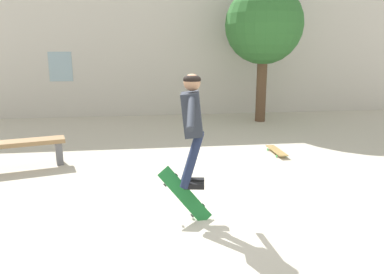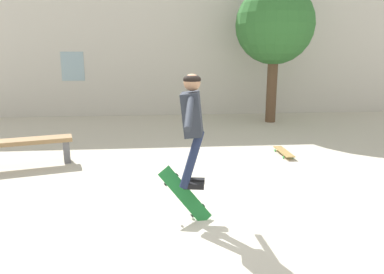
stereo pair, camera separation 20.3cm
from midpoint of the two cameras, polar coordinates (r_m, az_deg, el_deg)
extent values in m
plane|color=beige|center=(5.19, 4.02, -11.59)|extent=(40.00, 40.00, 0.00)
cube|color=beige|center=(12.47, -1.63, 13.22)|extent=(15.96, 0.40, 4.24)
cube|color=#99B7C6|center=(12.52, -17.28, 10.24)|extent=(0.70, 0.02, 0.90)
cylinder|color=brown|center=(11.41, 12.54, 7.17)|extent=(0.30, 0.30, 1.98)
sphere|color=#337033|center=(11.36, 13.04, 16.37)|extent=(2.24, 2.24, 2.24)
cube|color=#99754C|center=(7.65, -23.40, -0.60)|extent=(1.72, 0.80, 0.08)
cube|color=slate|center=(7.70, -17.87, -2.02)|extent=(0.20, 0.34, 0.44)
cube|color=#282D38|center=(4.65, 1.25, 3.50)|extent=(0.33, 0.38, 0.56)
sphere|color=#A37556|center=(4.60, 1.28, 8.31)|extent=(0.24, 0.24, 0.21)
ellipsoid|color=black|center=(4.59, 1.28, 8.77)|extent=(0.25, 0.25, 0.12)
cylinder|color=#1E2847|center=(4.87, 1.27, -3.03)|extent=(0.31, 0.22, 0.74)
cube|color=black|center=(4.97, 1.60, -6.74)|extent=(0.27, 0.14, 0.07)
cylinder|color=#1E2847|center=(4.70, 1.16, -3.62)|extent=(0.33, 0.15, 0.74)
cube|color=black|center=(4.81, 1.50, -7.45)|extent=(0.27, 0.14, 0.07)
cylinder|color=#282D38|center=(5.03, 1.50, 5.31)|extent=(0.17, 0.58, 0.35)
cylinder|color=#282D38|center=(4.24, 0.96, 3.75)|extent=(0.17, 0.58, 0.35)
cube|color=#237F38|center=(4.98, 0.06, -8.82)|extent=(0.70, 0.34, 0.74)
cylinder|color=black|center=(5.06, 2.94, -10.37)|extent=(0.05, 0.07, 0.07)
cylinder|color=black|center=(5.03, 1.18, -11.93)|extent=(0.05, 0.07, 0.07)
cylinder|color=black|center=(5.03, -1.15, -5.76)|extent=(0.05, 0.07, 0.07)
cylinder|color=black|center=(5.01, -2.93, -7.28)|extent=(0.05, 0.07, 0.07)
cube|color=#AD894C|center=(8.08, 14.51, -2.15)|extent=(0.20, 0.84, 0.02)
cylinder|color=green|center=(7.90, 15.82, -2.95)|extent=(0.02, 0.05, 0.05)
cylinder|color=green|center=(7.82, 14.48, -3.01)|extent=(0.02, 0.05, 0.05)
cylinder|color=green|center=(8.36, 14.50, -1.95)|extent=(0.02, 0.05, 0.05)
cylinder|color=green|center=(8.29, 13.23, -2.00)|extent=(0.02, 0.05, 0.05)
camera|label=1|loc=(0.10, -88.77, 0.30)|focal=35.00mm
camera|label=2|loc=(0.10, 91.23, -0.30)|focal=35.00mm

